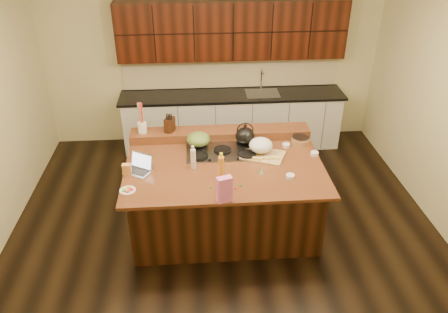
{
  "coord_description": "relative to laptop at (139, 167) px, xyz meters",
  "views": [
    {
      "loc": [
        -0.35,
        -4.52,
        3.69
      ],
      "look_at": [
        0.0,
        0.05,
        1.0
      ],
      "focal_mm": 35.0,
      "sensor_mm": 36.0,
      "label": 1
    }
  ],
  "objects": [
    {
      "name": "oil_bottle",
      "position": [
        0.96,
        -0.21,
        0.08
      ],
      "size": [
        0.08,
        0.08,
        0.27
      ],
      "primitive_type": "cylinder",
      "rotation": [
        0.0,
        0.0,
        -0.11
      ],
      "color": "orange",
      "rests_on": "island"
    },
    {
      "name": "gumdrop_2",
      "position": [
        0.97,
        -0.34,
        -0.05
      ],
      "size": [
        0.02,
        0.02,
        0.02
      ],
      "primitive_type": "ellipsoid",
      "color": "red",
      "rests_on": "island"
    },
    {
      "name": "back_ledge",
      "position": [
        1.01,
        0.77,
        0.0
      ],
      "size": [
        2.4,
        0.3,
        0.12
      ],
      "primitive_type": "cube",
      "color": "black",
      "rests_on": "island"
    },
    {
      "name": "kettle",
      "position": [
        1.31,
        0.5,
        0.1
      ],
      "size": [
        0.31,
        0.31,
        0.22
      ],
      "primitive_type": "ellipsoid",
      "rotation": [
        0.0,
        0.0,
        -0.33
      ],
      "color": "black",
      "rests_on": "cooktop"
    },
    {
      "name": "candy_plate",
      "position": [
        -0.1,
        -0.41,
        -0.05
      ],
      "size": [
        0.23,
        0.23,
        0.01
      ],
      "primitive_type": "cylinder",
      "rotation": [
        0.0,
        0.0,
        0.32
      ],
      "color": "white",
      "rests_on": "island"
    },
    {
      "name": "gumdrop_5",
      "position": [
        0.97,
        -0.36,
        -0.05
      ],
      "size": [
        0.02,
        0.02,
        0.02
      ],
      "primitive_type": "ellipsoid",
      "color": "#198C26",
      "rests_on": "island"
    },
    {
      "name": "gumdrop_8",
      "position": [
        1.1,
        -0.47,
        -0.05
      ],
      "size": [
        0.02,
        0.02,
        0.02
      ],
      "primitive_type": "ellipsoid",
      "color": "red",
      "rests_on": "island"
    },
    {
      "name": "ramekin_a",
      "position": [
        1.75,
        -0.29,
        -0.03
      ],
      "size": [
        0.11,
        0.11,
        0.04
      ],
      "primitive_type": "cylinder",
      "rotation": [
        0.0,
        0.0,
        0.1
      ],
      "color": "white",
      "rests_on": "island"
    },
    {
      "name": "gumdrop_3",
      "position": [
        0.82,
        -0.42,
        -0.05
      ],
      "size": [
        0.02,
        0.02,
        0.02
      ],
      "primitive_type": "ellipsoid",
      "color": "#198C26",
      "rests_on": "island"
    },
    {
      "name": "ramekin_b",
      "position": [
        2.16,
        0.21,
        -0.03
      ],
      "size": [
        0.13,
        0.13,
        0.04
      ],
      "primitive_type": "cylinder",
      "rotation": [
        0.0,
        0.0,
        0.43
      ],
      "color": "white",
      "rests_on": "island"
    },
    {
      "name": "pink_bag",
      "position": [
        0.96,
        -0.68,
        0.09
      ],
      "size": [
        0.18,
        0.13,
        0.3
      ],
      "primitive_type": "cube",
      "rotation": [
        0.0,
        0.0,
        0.3
      ],
      "color": "pink",
      "rests_on": "island"
    },
    {
      "name": "gumdrop_6",
      "position": [
        1.04,
        -0.55,
        -0.05
      ],
      "size": [
        0.02,
        0.02,
        0.02
      ],
      "primitive_type": "ellipsoid",
      "color": "red",
      "rests_on": "island"
    },
    {
      "name": "gumdrop_0",
      "position": [
        1.01,
        -0.41,
        -0.05
      ],
      "size": [
        0.02,
        0.02,
        0.02
      ],
      "primitive_type": "ellipsoid",
      "color": "red",
      "rests_on": "island"
    },
    {
      "name": "kitchen_timer",
      "position": [
        1.44,
        -0.15,
        -0.02
      ],
      "size": [
        0.09,
        0.09,
        0.07
      ],
      "primitive_type": "cone",
      "rotation": [
        0.0,
        0.0,
        0.11
      ],
      "color": "silver",
      "rests_on": "island"
    },
    {
      "name": "vinegar_bottle",
      "position": [
        0.64,
        0.02,
        0.07
      ],
      "size": [
        0.07,
        0.07,
        0.25
      ],
      "primitive_type": "cylinder",
      "rotation": [
        0.0,
        0.0,
        -0.1
      ],
      "color": "silver",
      "rests_on": "island"
    },
    {
      "name": "wooden_tray",
      "position": [
        1.5,
        0.29,
        0.04
      ],
      "size": [
        0.62,
        0.55,
        0.21
      ],
      "rotation": [
        0.0,
        0.0,
        -0.41
      ],
      "color": "tan",
      "rests_on": "island"
    },
    {
      "name": "gumdrop_1",
      "position": [
        0.93,
        -0.34,
        -0.05
      ],
      "size": [
        0.02,
        0.02,
        0.02
      ],
      "primitive_type": "ellipsoid",
      "color": "#198C26",
      "rests_on": "island"
    },
    {
      "name": "package_box",
      "position": [
        -0.14,
        -0.07,
        0.01
      ],
      "size": [
        0.1,
        0.07,
        0.14
      ],
      "primitive_type": "cube",
      "rotation": [
        0.0,
        0.0,
        0.04
      ],
      "color": "#D48F4A",
      "rests_on": "island"
    },
    {
      "name": "laptop",
      "position": [
        0.0,
        0.0,
        0.0
      ],
      "size": [
        0.37,
        0.35,
        0.21
      ],
      "rotation": [
        0.0,
        0.0,
        -0.53
      ],
      "color": "#B7B7BC",
      "rests_on": "island"
    },
    {
      "name": "utensil_crock",
      "position": [
        -0.02,
        0.77,
        0.13
      ],
      "size": [
        0.15,
        0.15,
        0.14
      ],
      "primitive_type": "cylinder",
      "rotation": [
        0.0,
        0.0,
        0.36
      ],
      "color": "white",
      "rests_on": "back_ledge"
    },
    {
      "name": "gumdrop_4",
      "position": [
        0.91,
        -0.46,
        -0.05
      ],
      "size": [
        0.02,
        0.02,
        0.02
      ],
      "primitive_type": "ellipsoid",
      "color": "red",
      "rests_on": "island"
    },
    {
      "name": "cooktop",
      "position": [
        1.01,
        0.37,
        -0.04
      ],
      "size": [
        0.92,
        0.52,
        0.05
      ],
      "color": "gray",
      "rests_on": "island"
    },
    {
      "name": "ramekin_c",
      "position": [
        1.85,
        0.45,
        -0.03
      ],
      "size": [
        0.12,
        0.12,
        0.04
      ],
      "primitive_type": "cylinder",
      "rotation": [
        0.0,
        0.0,
        -0.17
      ],
      "color": "white",
      "rests_on": "island"
    },
    {
      "name": "green_bowl",
      "position": [
        0.71,
        0.5,
        0.07
      ],
      "size": [
        0.32,
        0.32,
        0.17
      ],
      "primitive_type": "ellipsoid",
      "rotation": [
        0.0,
        0.0,
        0.06
      ],
      "color": "#526C2B",
      "rests_on": "cooktop"
    },
    {
      "name": "knife_block",
      "position": [
        0.34,
        0.77,
        0.16
      ],
      "size": [
        0.15,
        0.18,
        0.19
      ],
      "primitive_type": "cube",
      "rotation": [
        0.0,
        0.0,
        -0.41
      ],
      "color": "black",
      "rests_on": "back_ledge"
    },
    {
      "name": "strainer_bowl",
      "position": [
        2.05,
        0.5,
        -0.01
      ],
      "size": [
        0.31,
        0.31,
        0.09
      ],
      "primitive_type": "cylinder",
      "rotation": [
        0.0,
        0.0,
        0.34
      ],
      "color": "#996B3F",
      "rests_on": "island"
    },
    {
      "name": "island",
      "position": [
        1.01,
        0.07,
        -0.51
      ],
      "size": [
        2.4,
        1.6,
        0.92
      ],
      "color": "black",
      "rests_on": "ground"
    },
    {
      "name": "room",
      "position": [
        1.01,
        0.07,
        0.37
      ],
      "size": [
        5.52,
        5.02,
        2.72
      ],
      "color": "black",
      "rests_on": "ground"
    },
    {
      "name": "gumdrop_7",
      "position": [
        1.16,
        -0.41,
        -0.05
      ],
      "size": [
        0.02,
        0.02,
        0.02
      ],
      "primitive_type": "ellipsoid",
      "color": "#198C26",
      "rests_on": "island"
    },
    {
      "name": "back_counter",
      "position": [
        1.31,
        2.3,
        0.01
      ],
      "size": [
        3.7,
        0.66,
        2.4
      ],
      "color": "silver",
      "rests_on": "ground"
    }
  ]
}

